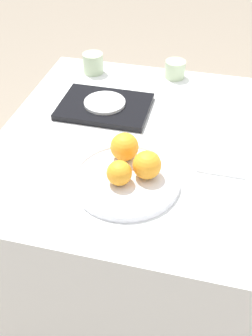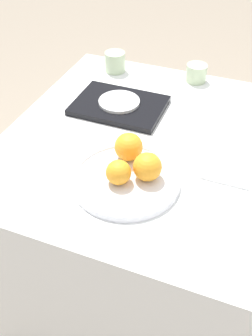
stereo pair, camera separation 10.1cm
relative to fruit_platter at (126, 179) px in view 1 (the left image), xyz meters
The scene contains 11 objects.
ground_plane 0.82m from the fruit_platter, 56.77° to the left, with size 12.00×12.00×0.00m, color gray.
table 0.47m from the fruit_platter, 56.77° to the left, with size 1.14×0.92×0.77m.
fruit_platter is the anchor object (origin of this frame).
orange_0 0.04m from the fruit_platter, 124.27° to the right, with size 0.07×0.07×0.07m.
orange_1 0.07m from the fruit_platter, 24.49° to the left, with size 0.08×0.08×0.08m.
orange_2 0.10m from the fruit_platter, 106.51° to the left, with size 0.08×0.08×0.08m.
serving_tray 0.36m from the fruit_platter, 114.95° to the left, with size 0.30×0.21×0.02m.
side_plate 0.36m from the fruit_platter, 114.95° to the left, with size 0.14×0.14×0.01m.
cup_0 0.61m from the fruit_platter, 86.28° to the left, with size 0.08×0.08×0.06m.
cup_2 0.63m from the fruit_platter, 115.17° to the left, with size 0.08×0.08×0.07m.
napkin 0.28m from the fruit_platter, 31.94° to the left, with size 0.13×0.13×0.01m.
Camera 1 is at (0.05, -0.94, 1.49)m, focal length 42.00 mm.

